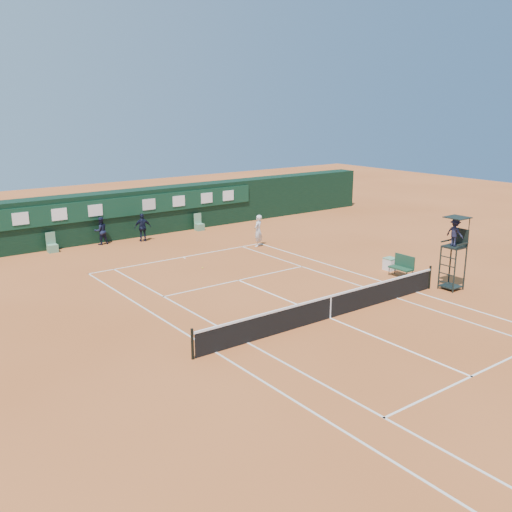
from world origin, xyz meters
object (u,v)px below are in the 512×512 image
at_px(umpire_chair, 455,238).
at_px(cooler, 390,264).
at_px(tennis_net, 330,306).
at_px(player, 258,231).
at_px(player_bench, 403,265).

distance_m(umpire_chair, cooler, 4.40).
bearing_deg(umpire_chair, tennis_net, 174.75).
bearing_deg(umpire_chair, player, 100.14).
height_order(umpire_chair, player_bench, umpire_chair).
bearing_deg(tennis_net, player, 66.45).
relative_size(umpire_chair, cooler, 5.30).
xyz_separation_m(umpire_chair, cooler, (0.26, 3.84, -2.13)).
bearing_deg(umpire_chair, cooler, 86.15).
distance_m(cooler, player, 8.58).
height_order(umpire_chair, cooler, umpire_chair).
xyz_separation_m(player_bench, cooler, (0.47, 1.18, -0.27)).
bearing_deg(tennis_net, cooler, 23.36).
distance_m(tennis_net, player, 12.44).
xyz_separation_m(player_bench, player, (-1.95, 9.39, 0.37)).
bearing_deg(player, player_bench, 72.28).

